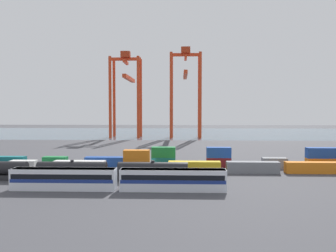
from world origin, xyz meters
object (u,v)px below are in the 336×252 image
gantry_crane_west (127,86)px  freight_tank_row (72,171)px  shipping_container_5 (253,167)px  gantry_crane_central (186,84)px  passenger_train (118,178)px  shipping_container_9 (2,161)px  shipping_container_6 (312,168)px

gantry_crane_west → freight_tank_row: bearing=-86.6°
shipping_container_5 → gantry_crane_central: 109.95m
passenger_train → freight_tank_row: bearing=143.1°
shipping_container_5 → shipping_container_9: bearing=173.9°
passenger_train → shipping_container_6: 45.39m
passenger_train → gantry_crane_central: gantry_crane_central is taller
gantry_crane_west → gantry_crane_central: bearing=-0.1°
shipping_container_6 → gantry_crane_central: (-27.73, 105.53, 27.37)m
passenger_train → shipping_container_6: bearing=23.8°
shipping_container_6 → shipping_container_9: same height
passenger_train → shipping_container_6: (41.51, 18.33, -0.84)m
passenger_train → shipping_container_9: (-34.74, 25.03, -0.84)m
freight_tank_row → shipping_container_5: (39.12, 9.99, -0.68)m
gantry_crane_central → passenger_train: bearing=-96.3°
passenger_train → shipping_container_9: 42.83m
shipping_container_6 → shipping_container_9: size_ratio=1.00×
shipping_container_9 → shipping_container_6: bearing=-5.0°
passenger_train → shipping_container_5: passenger_train is taller
freight_tank_row → gantry_crane_central: (24.88, 115.53, 26.69)m
passenger_train → gantry_crane_central: 127.42m
freight_tank_row → shipping_container_6: (52.61, 9.99, -0.68)m
shipping_container_5 → gantry_crane_west: (-46.00, 105.58, 26.18)m
shipping_container_5 → gantry_crane_west: bearing=113.5°
freight_tank_row → gantry_crane_west: (-6.89, 115.58, 25.50)m
shipping_container_5 → passenger_train: bearing=-146.8°
shipping_container_9 → freight_tank_row: bearing=-35.2°
shipping_container_9 → gantry_crane_central: size_ratio=0.25×
passenger_train → gantry_crane_west: size_ratio=0.86×
passenger_train → freight_tank_row: freight_tank_row is taller
freight_tank_row → shipping_container_6: 53.56m
passenger_train → shipping_container_6: passenger_train is taller
freight_tank_row → shipping_container_6: bearing=10.8°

